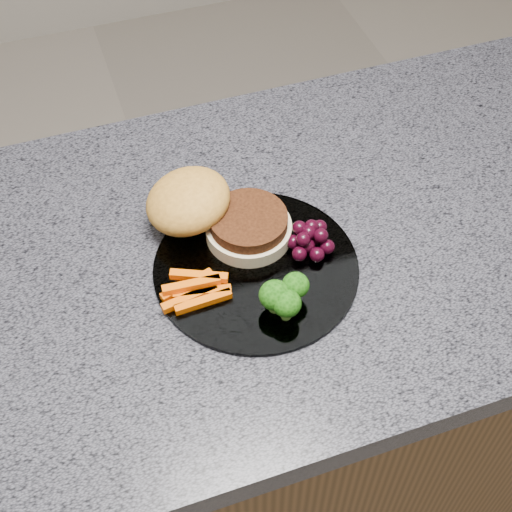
{
  "coord_description": "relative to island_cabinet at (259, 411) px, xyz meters",
  "views": [
    {
      "loc": [
        -0.2,
        -0.57,
        1.61
      ],
      "look_at": [
        -0.02,
        -0.04,
        0.93
      ],
      "focal_mm": 50.0,
      "sensor_mm": 36.0,
      "label": 1
    }
  ],
  "objects": [
    {
      "name": "island_cabinet",
      "position": [
        0.0,
        0.0,
        0.0
      ],
      "size": [
        1.2,
        0.6,
        0.86
      ],
      "primitive_type": "cube",
      "color": "brown",
      "rests_on": "ground"
    },
    {
      "name": "countertop",
      "position": [
        0.0,
        0.0,
        0.45
      ],
      "size": [
        1.2,
        0.6,
        0.04
      ],
      "primitive_type": "cube",
      "color": "#52525C",
      "rests_on": "island_cabinet"
    },
    {
      "name": "plate",
      "position": [
        -0.02,
        -0.04,
        0.47
      ],
      "size": [
        0.26,
        0.26,
        0.01
      ],
      "primitive_type": "cylinder",
      "color": "white",
      "rests_on": "countertop"
    },
    {
      "name": "burger",
      "position": [
        -0.05,
        0.05,
        0.5
      ],
      "size": [
        0.21,
        0.19,
        0.06
      ],
      "rotation": [
        0.0,
        0.0,
        -0.37
      ],
      "color": "beige",
      "rests_on": "plate"
    },
    {
      "name": "carrot_sticks",
      "position": [
        -0.1,
        -0.05,
        0.48
      ],
      "size": [
        0.09,
        0.06,
        0.02
      ],
      "rotation": [
        0.0,
        0.0,
        -0.34
      ],
      "color": "#F25E04",
      "rests_on": "plate"
    },
    {
      "name": "broccoli",
      "position": [
        -0.01,
        -0.11,
        0.5
      ],
      "size": [
        0.06,
        0.06,
        0.05
      ],
      "rotation": [
        0.0,
        0.0,
        0.03
      ],
      "color": "#609335",
      "rests_on": "plate"
    },
    {
      "name": "grape_bunch",
      "position": [
        0.06,
        -0.03,
        0.49
      ],
      "size": [
        0.06,
        0.06,
        0.03
      ],
      "rotation": [
        0.0,
        0.0,
        0.2
      ],
      "color": "black",
      "rests_on": "plate"
    }
  ]
}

